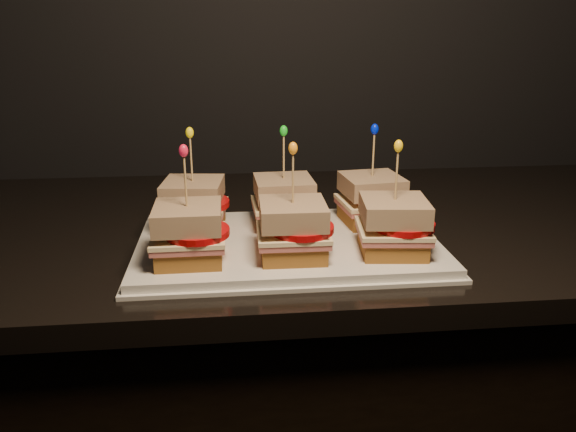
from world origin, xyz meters
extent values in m
cube|color=black|center=(0.45, 1.67, 0.43)|extent=(2.44, 0.64, 0.87)
cube|color=black|center=(0.45, 1.67, 0.88)|extent=(2.48, 0.68, 0.04)
cube|color=white|center=(0.26, 1.53, 0.91)|extent=(0.44, 0.28, 0.02)
cube|color=white|center=(0.26, 1.53, 0.90)|extent=(0.46, 0.29, 0.01)
cube|color=brown|center=(0.12, 1.59, 0.93)|extent=(0.10, 0.10, 0.02)
cube|color=#B35B54|center=(0.12, 1.59, 0.95)|extent=(0.11, 0.10, 0.01)
cube|color=#FEE5AC|center=(0.12, 1.59, 0.95)|extent=(0.11, 0.10, 0.01)
cylinder|color=#AF090C|center=(0.13, 1.59, 0.96)|extent=(0.09, 0.09, 0.01)
cube|color=#552C13|center=(0.12, 1.59, 0.98)|extent=(0.10, 0.10, 0.03)
cylinder|color=tan|center=(0.12, 1.59, 1.03)|extent=(0.00, 0.00, 0.09)
ellipsoid|color=yellow|center=(0.12, 1.59, 1.07)|extent=(0.01, 0.01, 0.02)
cube|color=brown|center=(0.26, 1.59, 0.93)|extent=(0.09, 0.09, 0.02)
cube|color=#B35B54|center=(0.26, 1.59, 0.95)|extent=(0.10, 0.10, 0.01)
cube|color=#FEE5AC|center=(0.26, 1.59, 0.95)|extent=(0.10, 0.10, 0.01)
cylinder|color=#AF090C|center=(0.27, 1.59, 0.96)|extent=(0.09, 0.09, 0.01)
cube|color=#552C13|center=(0.26, 1.59, 0.98)|extent=(0.09, 0.09, 0.03)
cylinder|color=tan|center=(0.26, 1.59, 1.03)|extent=(0.00, 0.00, 0.09)
ellipsoid|color=green|center=(0.26, 1.59, 1.07)|extent=(0.01, 0.01, 0.02)
cube|color=brown|center=(0.40, 1.59, 0.93)|extent=(0.10, 0.10, 0.02)
cube|color=#B35B54|center=(0.40, 1.59, 0.95)|extent=(0.11, 0.10, 0.01)
cube|color=#FEE5AC|center=(0.40, 1.59, 0.95)|extent=(0.11, 0.10, 0.01)
cylinder|color=#AF090C|center=(0.41, 1.59, 0.96)|extent=(0.09, 0.09, 0.01)
cube|color=#552C13|center=(0.40, 1.59, 0.98)|extent=(0.10, 0.10, 0.03)
cylinder|color=tan|center=(0.40, 1.59, 1.03)|extent=(0.00, 0.00, 0.09)
ellipsoid|color=#0316CC|center=(0.40, 1.59, 1.07)|extent=(0.01, 0.01, 0.02)
cube|color=brown|center=(0.12, 1.46, 0.93)|extent=(0.09, 0.09, 0.02)
cube|color=#B35B54|center=(0.12, 1.46, 0.95)|extent=(0.10, 0.09, 0.01)
cube|color=#FEE5AC|center=(0.12, 1.46, 0.95)|extent=(0.10, 0.09, 0.01)
cylinder|color=#AF090C|center=(0.13, 1.46, 0.96)|extent=(0.09, 0.09, 0.01)
cube|color=#552C13|center=(0.12, 1.46, 0.98)|extent=(0.09, 0.09, 0.03)
cylinder|color=tan|center=(0.12, 1.46, 1.03)|extent=(0.00, 0.00, 0.09)
ellipsoid|color=red|center=(0.12, 1.46, 1.07)|extent=(0.01, 0.01, 0.02)
cube|color=brown|center=(0.26, 1.46, 0.93)|extent=(0.09, 0.09, 0.02)
cube|color=#B35B54|center=(0.26, 1.46, 0.95)|extent=(0.10, 0.09, 0.01)
cube|color=#FEE5AC|center=(0.26, 1.46, 0.95)|extent=(0.10, 0.10, 0.01)
cylinder|color=#AF090C|center=(0.27, 1.46, 0.96)|extent=(0.09, 0.09, 0.01)
cube|color=#552C13|center=(0.26, 1.46, 0.98)|extent=(0.09, 0.09, 0.03)
cylinder|color=tan|center=(0.26, 1.46, 1.03)|extent=(0.00, 0.00, 0.09)
ellipsoid|color=orange|center=(0.26, 1.46, 1.07)|extent=(0.01, 0.01, 0.02)
cube|color=brown|center=(0.40, 1.46, 0.93)|extent=(0.10, 0.10, 0.02)
cube|color=#B35B54|center=(0.40, 1.46, 0.95)|extent=(0.11, 0.10, 0.01)
cube|color=#FEE5AC|center=(0.40, 1.46, 0.95)|extent=(0.11, 0.10, 0.01)
cylinder|color=#AF090C|center=(0.41, 1.46, 0.96)|extent=(0.09, 0.09, 0.01)
cube|color=#552C13|center=(0.40, 1.46, 0.98)|extent=(0.10, 0.10, 0.03)
cylinder|color=tan|center=(0.40, 1.46, 1.03)|extent=(0.00, 0.00, 0.09)
ellipsoid|color=yellow|center=(0.40, 1.46, 1.07)|extent=(0.01, 0.01, 0.02)
camera|label=1|loc=(0.18, 0.75, 1.23)|focal=35.00mm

